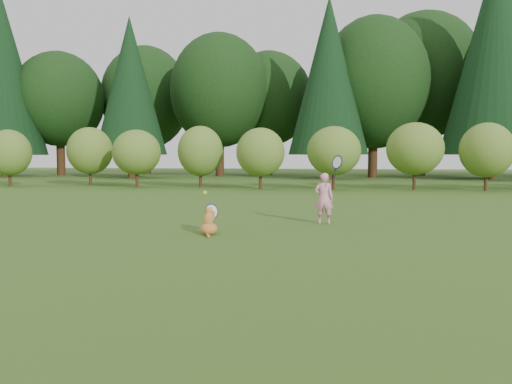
# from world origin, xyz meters

# --- Properties ---
(ground) EXTENTS (100.00, 100.00, 0.00)m
(ground) POSITION_xyz_m (0.00, 0.00, 0.00)
(ground) COLOR #2C4D15
(ground) RESTS_ON ground
(shrub_row) EXTENTS (28.00, 3.00, 2.80)m
(shrub_row) POSITION_xyz_m (0.00, 13.00, 1.40)
(shrub_row) COLOR #5A7323
(shrub_row) RESTS_ON ground
(woodland_backdrop) EXTENTS (48.00, 10.00, 15.00)m
(woodland_backdrop) POSITION_xyz_m (0.00, 23.00, 7.50)
(woodland_backdrop) COLOR black
(woodland_backdrop) RESTS_ON ground
(child) EXTENTS (0.60, 0.41, 1.53)m
(child) POSITION_xyz_m (1.39, 1.88, 0.54)
(child) COLOR pink
(child) RESTS_ON ground
(cat) EXTENTS (0.36, 0.71, 0.66)m
(cat) POSITION_xyz_m (-0.51, 0.14, 0.25)
(cat) COLOR #C36325
(cat) RESTS_ON ground
(tennis_ball) EXTENTS (0.07, 0.07, 0.07)m
(tennis_ball) POSITION_xyz_m (-0.52, -0.06, 0.74)
(tennis_ball) COLOR #C6CD18
(tennis_ball) RESTS_ON ground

